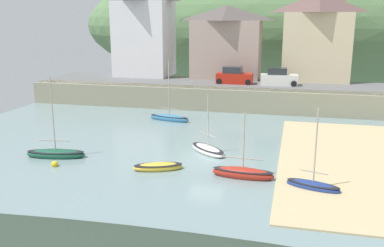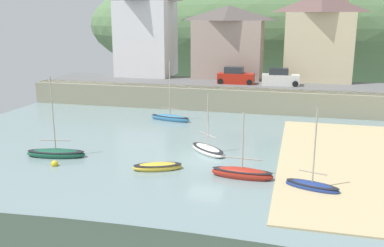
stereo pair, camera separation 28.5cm
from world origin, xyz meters
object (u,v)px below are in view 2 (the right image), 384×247
at_px(sailboat_far_left, 158,167).
at_px(parked_car_near_slipway, 236,77).
at_px(waterfront_building_right, 319,37).
at_px(fishing_boat_green, 242,173).
at_px(sailboat_white_hull, 312,186).
at_px(waterfront_building_left, 146,28).
at_px(church_with_spire, 335,5).
at_px(waterfront_building_centre, 228,42).
at_px(dinghy_open_wooden, 208,150).
at_px(parked_car_by_wall, 280,78).
at_px(sailboat_tall_mast, 56,153).
at_px(mooring_buoy, 55,164).
at_px(rowboat_small_beached, 170,118).

bearing_deg(sailboat_far_left, parked_car_near_slipway, 64.26).
distance_m(waterfront_building_right, fishing_boat_green, 29.33).
relative_size(sailboat_white_hull, fishing_boat_green, 1.15).
height_order(waterfront_building_left, church_with_spire, church_with_spire).
bearing_deg(fishing_boat_green, waterfront_building_centre, 105.08).
distance_m(dinghy_open_wooden, parked_car_by_wall, 19.68).
bearing_deg(fishing_boat_green, sailboat_tall_mast, 179.86).
bearing_deg(mooring_buoy, fishing_boat_green, 4.19).
relative_size(church_with_spire, sailboat_tall_mast, 2.86).
distance_m(waterfront_building_left, sailboat_far_left, 31.00).
xyz_separation_m(sailboat_far_left, dinghy_open_wooden, (2.46, 4.35, 0.04)).
bearing_deg(parked_car_near_slipway, waterfront_building_centre, 110.96).
bearing_deg(dinghy_open_wooden, sailboat_white_hull, 6.12).
distance_m(sailboat_white_hull, fishing_boat_green, 4.36).
relative_size(waterfront_building_centre, rowboat_small_beached, 1.48).
bearing_deg(sailboat_white_hull, waterfront_building_centre, 126.83).
bearing_deg(church_with_spire, rowboat_small_beached, -130.82).
bearing_deg(church_with_spire, waterfront_building_right, -114.62).
xyz_separation_m(waterfront_building_left, parked_car_by_wall, (17.45, -4.50, -5.28)).
distance_m(dinghy_open_wooden, rowboat_small_beached, 10.87).
bearing_deg(rowboat_small_beached, sailboat_white_hull, -36.47).
xyz_separation_m(waterfront_building_right, fishing_boat_green, (-5.03, -27.95, -7.32)).
height_order(dinghy_open_wooden, rowboat_small_beached, rowboat_small_beached).
height_order(sailboat_far_left, mooring_buoy, sailboat_far_left).
distance_m(fishing_boat_green, mooring_buoy, 12.71).
xyz_separation_m(sailboat_far_left, sailboat_tall_mast, (-8.02, 0.77, 0.07)).
height_order(fishing_boat_green, parked_car_by_wall, parked_car_by_wall).
bearing_deg(waterfront_building_right, church_with_spire, 65.38).
distance_m(sailboat_far_left, fishing_boat_green, 5.64).
relative_size(waterfront_building_right, sailboat_tall_mast, 1.69).
relative_size(fishing_boat_green, rowboat_small_beached, 0.74).
distance_m(waterfront_building_left, sailboat_tall_mast, 28.44).
relative_size(sailboat_tall_mast, parked_car_near_slipway, 1.47).
height_order(rowboat_small_beached, sailboat_tall_mast, sailboat_tall_mast).
relative_size(waterfront_building_left, parked_car_by_wall, 2.85).
distance_m(dinghy_open_wooden, sailboat_tall_mast, 11.07).
height_order(dinghy_open_wooden, sailboat_white_hull, sailboat_white_hull).
xyz_separation_m(rowboat_small_beached, mooring_buoy, (-3.75, -14.60, -0.14)).
xyz_separation_m(waterfront_building_centre, sailboat_white_hull, (9.96, -28.93, -6.65)).
bearing_deg(church_with_spire, parked_car_near_slipway, -142.02).
bearing_deg(church_with_spire, sailboat_far_left, -111.43).
relative_size(waterfront_building_right, rowboat_small_beached, 1.71).
height_order(church_with_spire, parked_car_by_wall, church_with_spire).
relative_size(waterfront_building_left, rowboat_small_beached, 2.01).
relative_size(waterfront_building_centre, parked_car_near_slipway, 2.15).
relative_size(sailboat_far_left, dinghy_open_wooden, 0.75).
relative_size(waterfront_building_left, dinghy_open_wooden, 2.59).
bearing_deg(waterfront_building_centre, sailboat_white_hull, -71.00).
relative_size(waterfront_building_right, sailboat_far_left, 2.95).
bearing_deg(sailboat_tall_mast, church_with_spire, 47.10).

